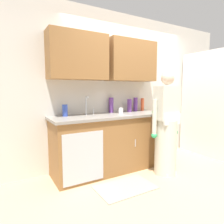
# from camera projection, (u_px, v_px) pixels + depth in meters

# --- Properties ---
(ground_plane) EXTENTS (9.00, 9.00, 0.00)m
(ground_plane) POSITION_uv_depth(u_px,v_px,m) (164.00, 178.00, 3.02)
(ground_plane) COLOR tan
(kitchen_wall_with_uppers) EXTENTS (4.80, 0.44, 2.70)m
(kitchen_wall_with_uppers) POSITION_uv_depth(u_px,v_px,m) (122.00, 83.00, 3.64)
(kitchen_wall_with_uppers) COLOR beige
(kitchen_wall_with_uppers) RESTS_ON ground
(closet_door_panel) EXTENTS (0.04, 1.10, 2.10)m
(closet_door_panel) POSITION_uv_depth(u_px,v_px,m) (204.00, 104.00, 3.96)
(closet_door_panel) COLOR silver
(closet_door_panel) RESTS_ON ground
(counter_cabinet) EXTENTS (1.90, 0.62, 0.90)m
(counter_cabinet) POSITION_uv_depth(u_px,v_px,m) (110.00, 144.00, 3.29)
(counter_cabinet) COLOR brown
(counter_cabinet) RESTS_ON ground
(countertop) EXTENTS (1.96, 0.66, 0.04)m
(countertop) POSITION_uv_depth(u_px,v_px,m) (110.00, 116.00, 3.24)
(countertop) COLOR gray
(countertop) RESTS_ON counter_cabinet
(sink) EXTENTS (0.50, 0.36, 0.35)m
(sink) POSITION_uv_depth(u_px,v_px,m) (92.00, 117.00, 3.08)
(sink) COLOR #B7BABF
(sink) RESTS_ON counter_cabinet
(person_at_sink) EXTENTS (0.55, 0.34, 1.62)m
(person_at_sink) POSITION_uv_depth(u_px,v_px,m) (166.00, 131.00, 3.12)
(person_at_sink) COLOR white
(person_at_sink) RESTS_ON ground
(floor_mat) EXTENTS (0.80, 0.50, 0.01)m
(floor_mat) POSITION_uv_depth(u_px,v_px,m) (125.00, 187.00, 2.72)
(floor_mat) COLOR gray
(floor_mat) RESTS_ON ground
(bottle_dish_liquid) EXTENTS (0.08, 0.08, 0.23)m
(bottle_dish_liquid) POSITION_uv_depth(u_px,v_px,m) (129.00, 105.00, 3.61)
(bottle_dish_liquid) COLOR #66388C
(bottle_dish_liquid) RESTS_ON countertop
(bottle_water_tall) EXTENTS (0.08, 0.08, 0.26)m
(bottle_water_tall) POSITION_uv_depth(u_px,v_px,m) (135.00, 104.00, 3.73)
(bottle_water_tall) COLOR #66388C
(bottle_water_tall) RESTS_ON countertop
(bottle_water_short) EXTENTS (0.06, 0.06, 0.24)m
(bottle_water_short) POSITION_uv_depth(u_px,v_px,m) (142.00, 104.00, 3.82)
(bottle_water_short) COLOR #E05933
(bottle_water_short) RESTS_ON countertop
(bottle_cleaner_spray) EXTENTS (0.08, 0.08, 0.27)m
(bottle_cleaner_spray) POSITION_uv_depth(u_px,v_px,m) (111.00, 105.00, 3.50)
(bottle_cleaner_spray) COLOR #66388C
(bottle_cleaner_spray) RESTS_ON countertop
(bottle_soap) EXTENTS (0.08, 0.08, 0.18)m
(bottle_soap) POSITION_uv_depth(u_px,v_px,m) (65.00, 110.00, 3.01)
(bottle_soap) COLOR #334CB2
(bottle_soap) RESTS_ON countertop
(cup_by_sink) EXTENTS (0.08, 0.08, 0.10)m
(cup_by_sink) POSITION_uv_depth(u_px,v_px,m) (121.00, 111.00, 3.33)
(cup_by_sink) COLOR white
(cup_by_sink) RESTS_ON countertop
(knife_on_counter) EXTENTS (0.12, 0.23, 0.01)m
(knife_on_counter) POSITION_uv_depth(u_px,v_px,m) (126.00, 115.00, 3.13)
(knife_on_counter) COLOR silver
(knife_on_counter) RESTS_ON countertop
(sponge) EXTENTS (0.11, 0.07, 0.03)m
(sponge) POSITION_uv_depth(u_px,v_px,m) (156.00, 112.00, 3.46)
(sponge) COLOR #4CBF4C
(sponge) RESTS_ON countertop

